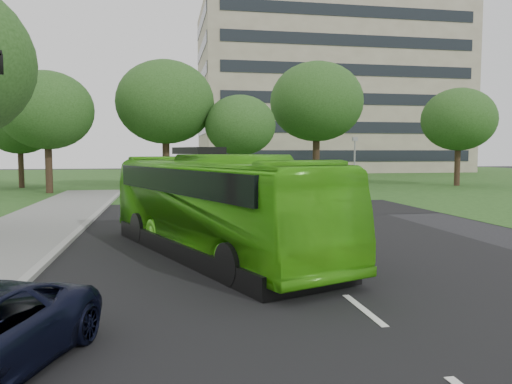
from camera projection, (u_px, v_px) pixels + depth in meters
ground at (289, 251)px, 15.70m from camera, size 160.00×160.00×0.00m
street_surfaces at (211, 192)px, 37.94m from camera, size 120.00×120.00×0.15m
office_building at (328, 92)px, 79.37m from camera, size 40.10×20.10×25.00m
tree_park_a at (47, 110)px, 36.92m from camera, size 6.83×6.83×9.08m
tree_park_b at (165, 102)px, 41.35m from camera, size 8.14×8.14×10.67m
tree_park_c at (240, 125)px, 40.94m from camera, size 5.83×5.83×7.75m
tree_park_d at (317, 102)px, 45.80m from camera, size 8.57×8.57×11.33m
tree_park_e at (459, 120)px, 45.03m from camera, size 6.62×6.62×8.83m
tree_park_f at (19, 124)px, 42.48m from camera, size 6.01×6.01×8.03m
bus at (214, 205)px, 15.00m from camera, size 6.35×11.10×3.04m
sedan at (324, 190)px, 30.83m from camera, size 4.60×2.18×1.46m
camera_pole at (355, 157)px, 36.81m from camera, size 0.39×0.35×4.19m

